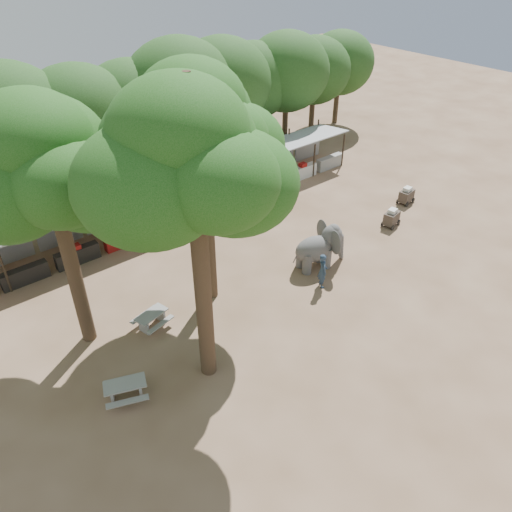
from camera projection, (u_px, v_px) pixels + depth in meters
ground at (343, 332)px, 22.61m from camera, size 100.00×100.00×0.00m
vendor_stalls at (178, 199)px, 30.78m from camera, size 28.00×2.99×2.80m
yard_tree_left at (41, 167)px, 17.79m from camera, size 7.10×6.90×11.02m
yard_tree_center at (186, 163)px, 15.61m from camera, size 7.10×6.90×12.04m
yard_tree_back at (196, 128)px, 20.11m from camera, size 7.10×6.90×11.36m
backdrop_trees at (128, 109)px, 31.64m from camera, size 46.46×5.95×8.33m
elephant at (320, 247)px, 26.34m from camera, size 3.15×2.32×2.34m
handler at (323, 270)px, 24.94m from camera, size 0.75×0.83×1.91m
picnic_table_near at (126, 389)px, 19.24m from camera, size 2.02×1.93×0.80m
picnic_table_far at (152, 318)px, 22.67m from camera, size 1.79×1.68×0.76m
cart_front at (392, 217)px, 30.16m from camera, size 1.27×0.96×1.12m
cart_back at (406, 195)px, 32.57m from camera, size 1.24×0.90×1.12m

